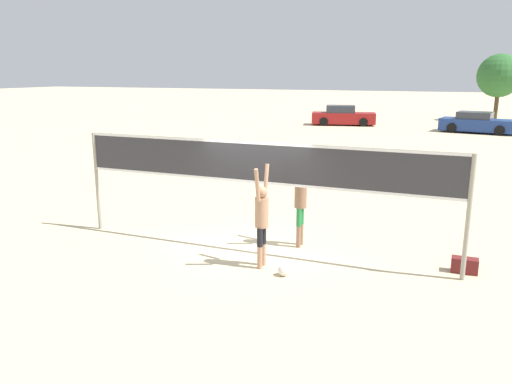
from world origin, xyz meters
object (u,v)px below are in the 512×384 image
(player_spiker, at_px, (262,215))
(player_blocker, at_px, (301,195))
(parked_car_mid, at_px, (477,123))
(tree_left_cluster, at_px, (499,76))
(gear_bag, at_px, (465,265))
(parked_car_near, at_px, (343,116))
(volleyball_net, at_px, (256,169))
(volleyball, at_px, (284,270))

(player_spiker, xyz_separation_m, player_blocker, (0.36, 1.53, 0.09))
(parked_car_mid, height_order, tree_left_cluster, tree_left_cluster)
(player_spiker, relative_size, gear_bag, 4.18)
(parked_car_near, distance_m, tree_left_cluster, 13.76)
(player_blocker, distance_m, tree_left_cluster, 35.66)
(player_spiker, height_order, gear_bag, player_spiker)
(volleyball_net, relative_size, player_spiker, 4.11)
(parked_car_near, xyz_separation_m, parked_car_mid, (9.38, -1.50, -0.04))
(volleyball_net, relative_size, volleyball, 39.23)
(volleyball, relative_size, gear_bag, 0.44)
(player_spiker, height_order, tree_left_cluster, tree_left_cluster)
(gear_bag, distance_m, tree_left_cluster, 35.61)
(player_spiker, height_order, parked_car_near, player_spiker)
(volleyball_net, distance_m, player_blocker, 1.26)
(player_blocker, relative_size, parked_car_mid, 0.46)
(player_blocker, height_order, volleyball, player_blocker)
(gear_bag, distance_m, parked_car_mid, 26.10)
(tree_left_cluster, bearing_deg, volleyball_net, -100.73)
(volleyball, xyz_separation_m, tree_left_cluster, (5.73, 36.89, 3.54))
(volleyball, bearing_deg, tree_left_cluster, 81.18)
(tree_left_cluster, bearing_deg, gear_bag, -93.86)
(parked_car_mid, bearing_deg, tree_left_cluster, 90.81)
(player_blocker, height_order, gear_bag, player_blocker)
(volleyball, height_order, gear_bag, gear_bag)
(volleyball, xyz_separation_m, parked_car_mid, (4.14, 27.62, 0.52))
(parked_car_mid, bearing_deg, player_spiker, -89.30)
(gear_bag, distance_m, parked_car_near, 28.89)
(volleyball_net, bearing_deg, volleyball, -47.15)
(volleyball, distance_m, gear_bag, 3.68)
(tree_left_cluster, bearing_deg, volleyball, -98.82)
(player_blocker, height_order, parked_car_near, player_blocker)
(player_blocker, bearing_deg, parked_car_mid, 170.40)
(volleyball_net, relative_size, gear_bag, 17.18)
(player_blocker, relative_size, volleyball, 10.22)
(player_spiker, xyz_separation_m, parked_car_near, (-4.65, 28.84, -0.46))
(volleyball_net, height_order, player_blocker, volleyball_net)
(volleyball_net, height_order, parked_car_mid, volleyball_net)
(volleyball_net, distance_m, volleyball, 2.36)
(player_spiker, relative_size, tree_left_cluster, 0.40)
(parked_car_near, bearing_deg, volleyball, -92.95)
(volleyball, distance_m, tree_left_cluster, 37.50)
(player_spiker, relative_size, parked_car_near, 0.43)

